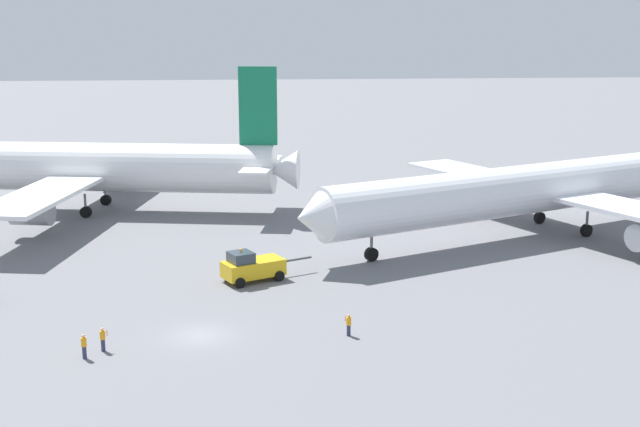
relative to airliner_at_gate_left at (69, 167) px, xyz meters
The scene contains 7 objects.
ground_plane 46.45m from the airliner_at_gate_left, 68.15° to the right, with size 600.00×600.00×0.00m, color slate.
airliner_at_gate_left is the anchor object (origin of this frame).
airliner_being_pushed 54.59m from the airliner_at_gate_left, 17.26° to the right, with size 54.90×44.54×15.81m.
pushback_tug 37.08m from the airliner_at_gate_left, 55.15° to the right, with size 8.18×4.86×3.03m.
ground_crew_marshaller_foreground 52.12m from the airliner_at_gate_left, 57.75° to the right, with size 0.43×0.41×1.62m.
ground_crew_ramp_agent_by_cones 46.59m from the airliner_at_gate_left, 76.57° to the right, with size 0.50×0.36×1.68m.
ground_crew_wing_walker_right 47.52m from the airliner_at_gate_left, 78.11° to the right, with size 0.38×0.45×1.70m.
Camera 1 is at (3.14, -55.57, 21.36)m, focal length 46.01 mm.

